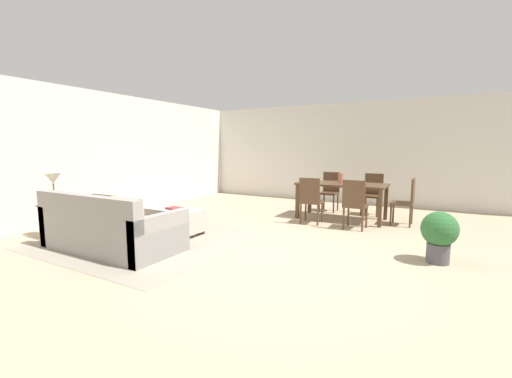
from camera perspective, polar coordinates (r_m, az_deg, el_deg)
The scene contains 17 objects.
ground_plane at distance 4.82m, azimuth 3.03°, elevation -10.98°, with size 10.80×10.80×0.00m, color tan.
wall_back at distance 9.33m, azimuth 16.98°, elevation 5.94°, with size 9.00×0.12×2.70m, color silver.
wall_left at distance 7.99m, azimuth -25.48°, elevation 5.40°, with size 0.12×11.00×2.70m, color silver.
area_rug at distance 5.73m, azimuth -18.22°, elevation -8.33°, with size 3.00×2.80×0.01m, color gray.
couch at distance 5.36m, azimuth -23.89°, elevation -6.52°, with size 2.10×0.99×0.86m.
ottoman_table at distance 5.98m, azimuth -13.72°, elevation -5.12°, with size 1.01×0.49×0.44m.
side_table at distance 6.44m, azimuth -31.35°, elevation -3.30°, with size 0.40×0.40×0.57m.
table_lamp at distance 6.37m, azimuth -31.66°, elevation 1.39°, with size 0.26×0.26×0.53m.
dining_table at distance 7.13m, azimuth 14.58°, elevation 0.25°, with size 1.79×0.87×0.76m.
dining_chair_near_left at distance 6.55m, azimuth 9.41°, elevation -1.54°, with size 0.43×0.43×0.92m.
dining_chair_near_right at distance 6.29m, azimuth 16.67°, elevation -2.10°, with size 0.40×0.40×0.92m.
dining_chair_far_left at distance 8.04m, azimuth 12.67°, elevation -0.01°, with size 0.40×0.40×0.92m.
dining_chair_far_right at distance 7.84m, azimuth 19.50°, elevation -0.43°, with size 0.43×0.43×0.92m.
dining_chair_head_east at distance 6.97m, azimuth 24.64°, elevation -1.57°, with size 0.40×0.40×0.92m.
vase_centerpiece at distance 7.13m, azimuth 14.42°, elevation 1.82°, with size 0.11×0.11×0.21m, color #B26659.
book_on_ottoman at distance 5.91m, azimuth -13.94°, elevation -3.25°, with size 0.26×0.20×0.03m, color maroon.
potted_plant at distance 4.93m, azimuth 29.09°, elevation -6.70°, with size 0.45×0.45×0.68m.
Camera 1 is at (2.03, -4.10, 1.50)m, focal length 23.16 mm.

